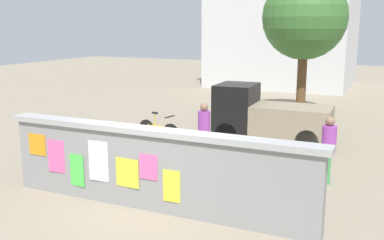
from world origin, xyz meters
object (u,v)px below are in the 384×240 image
object	(u,v)px
person_walking	(329,143)
tree_roadside	(305,18)
auto_rickshaw_truck	(266,115)
bicycle_near	(159,131)
person_bystander	(204,126)
motorcycle	(147,153)

from	to	relation	value
person_walking	tree_roadside	size ratio (longest dim) A/B	0.28
person_walking	auto_rickshaw_truck	bearing A→B (deg)	127.74
auto_rickshaw_truck	bicycle_near	world-z (taller)	auto_rickshaw_truck
person_walking	person_bystander	distance (m)	3.43
person_bystander	tree_roadside	world-z (taller)	tree_roadside
motorcycle	bicycle_near	size ratio (longest dim) A/B	1.12
bicycle_near	tree_roadside	world-z (taller)	tree_roadside
person_walking	motorcycle	bearing A→B (deg)	-167.50
motorcycle	tree_roadside	size ratio (longest dim) A/B	0.33
auto_rickshaw_truck	person_bystander	size ratio (longest dim) A/B	2.25
bicycle_near	person_bystander	xyz separation A→B (m)	(2.16, -1.30, 0.62)
bicycle_near	person_walking	size ratio (longest dim) A/B	1.04
bicycle_near	person_bystander	bearing A→B (deg)	-31.07
auto_rickshaw_truck	person_bystander	distance (m)	2.79
motorcycle	bicycle_near	bearing A→B (deg)	113.03
bicycle_near	person_walking	xyz separation A→B (m)	(5.56, -1.77, 0.62)
auto_rickshaw_truck	bicycle_near	bearing A→B (deg)	-157.93
auto_rickshaw_truck	bicycle_near	distance (m)	3.48
auto_rickshaw_truck	person_bystander	world-z (taller)	auto_rickshaw_truck
bicycle_near	tree_roadside	size ratio (longest dim) A/B	0.29
person_bystander	tree_roadside	distance (m)	8.06
auto_rickshaw_truck	bicycle_near	xyz separation A→B (m)	(-3.19, -1.29, -0.54)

